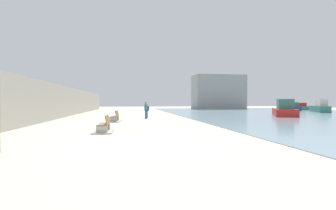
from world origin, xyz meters
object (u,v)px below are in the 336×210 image
object	(u,v)px
boat_far_left	(292,107)
boat_outer	(320,107)
person_standing	(146,109)
boat_nearest	(298,107)
bench_far	(115,119)
person_walking	(147,110)
bench_near	(104,128)
boat_distant	(284,110)

from	to	relation	value
boat_far_left	boat_outer	bearing A→B (deg)	-91.33
person_standing	boat_nearest	distance (m)	42.09
boat_nearest	bench_far	bearing A→B (deg)	-144.97
person_walking	boat_outer	xyz separation A→B (m)	(29.32, 10.03, -0.05)
person_standing	boat_far_left	size ratio (longest dim) A/B	0.31
bench_near	boat_far_left	size ratio (longest dim) A/B	0.38
bench_near	person_standing	bearing A→B (deg)	74.01
boat_outer	bench_far	bearing A→B (deg)	-156.45
person_standing	boat_far_left	xyz separation A→B (m)	(29.63, 17.89, -0.39)
boat_distant	boat_outer	world-z (taller)	boat_outer
bench_far	person_walking	bearing A→B (deg)	52.90
bench_near	boat_far_left	bearing A→B (deg)	41.33
bench_far	boat_distant	size ratio (longest dim) A/B	0.27
person_standing	person_walking	bearing A→B (deg)	77.99
bench_near	boat_nearest	distance (m)	51.26
boat_far_left	boat_nearest	distance (m)	7.64
boat_outer	boat_far_left	xyz separation A→B (m)	(0.17, 7.20, -0.17)
boat_far_left	bench_far	bearing A→B (deg)	-146.79
boat_distant	boat_nearest	bearing A→B (deg)	49.60
person_standing	boat_outer	xyz separation A→B (m)	(29.46, 10.69, -0.21)
person_standing	boat_distant	size ratio (longest dim) A/B	0.22
bench_near	boat_nearest	bearing A→B (deg)	41.78
person_walking	boat_far_left	world-z (taller)	boat_far_left
bench_near	boat_outer	size ratio (longest dim) A/B	0.29
person_standing	boat_distant	bearing A→B (deg)	6.84
person_walking	boat_outer	size ratio (longest dim) A/B	0.20
boat_distant	boat_outer	xyz separation A→B (m)	(12.40, 8.64, 0.05)
bench_far	boat_outer	size ratio (longest dim) A/B	0.30
person_walking	boat_nearest	xyz separation A→B (m)	(34.95, 22.58, -0.27)
boat_outer	bench_near	bearing A→B (deg)	-146.46
boat_distant	boat_outer	size ratio (longest dim) A/B	1.08
person_walking	boat_distant	bearing A→B (deg)	4.70
boat_distant	person_walking	bearing A→B (deg)	-175.30
boat_distant	boat_far_left	distance (m)	20.22
bench_near	boat_distant	distance (m)	24.00
boat_distant	boat_far_left	xyz separation A→B (m)	(12.57, 15.84, -0.12)
person_walking	person_standing	distance (m)	0.69
person_standing	boat_distant	world-z (taller)	boat_distant
person_standing	boat_nearest	bearing A→B (deg)	33.51
boat_outer	boat_nearest	world-z (taller)	boat_outer
boat_nearest	boat_far_left	bearing A→B (deg)	-135.63
boat_far_left	person_standing	bearing A→B (deg)	-148.88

